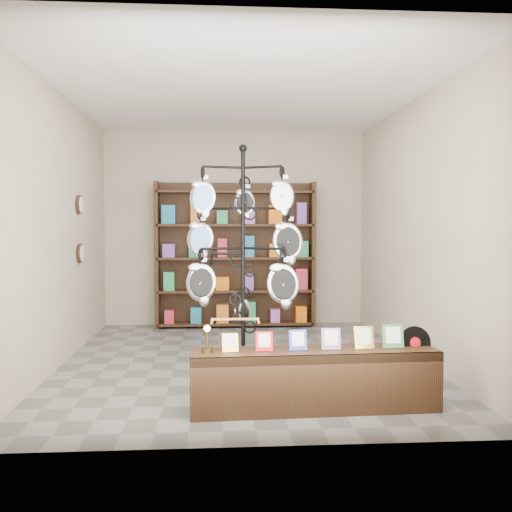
# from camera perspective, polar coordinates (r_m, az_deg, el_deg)

# --- Properties ---
(ground) EXTENTS (5.00, 5.00, 0.00)m
(ground) POSITION_cam_1_polar(r_m,az_deg,el_deg) (6.57, -1.37, -10.51)
(ground) COLOR slate
(ground) RESTS_ON ground
(room_envelope) EXTENTS (5.00, 5.00, 5.00)m
(room_envelope) POSITION_cam_1_polar(r_m,az_deg,el_deg) (6.39, -1.39, 5.84)
(room_envelope) COLOR #C3B49D
(room_envelope) RESTS_ON ground
(display_tree) EXTENTS (1.17, 1.05, 2.29)m
(display_tree) POSITION_cam_1_polar(r_m,az_deg,el_deg) (5.32, -1.29, 0.75)
(display_tree) COLOR black
(display_tree) RESTS_ON ground
(front_shelf) EXTENTS (2.08, 0.51, 0.73)m
(front_shelf) POSITION_cam_1_polar(r_m,az_deg,el_deg) (4.89, 5.85, -12.17)
(front_shelf) COLOR black
(front_shelf) RESTS_ON ground
(back_shelving) EXTENTS (2.42, 0.36, 2.20)m
(back_shelving) POSITION_cam_1_polar(r_m,az_deg,el_deg) (8.69, -2.07, -0.33)
(back_shelving) COLOR black
(back_shelving) RESTS_ON ground
(wall_clocks) EXTENTS (0.03, 0.24, 0.84)m
(wall_clocks) POSITION_cam_1_polar(r_m,az_deg,el_deg) (7.37, -17.18, 2.60)
(wall_clocks) COLOR black
(wall_clocks) RESTS_ON ground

